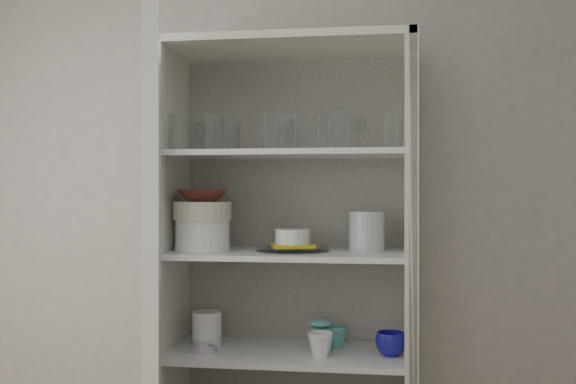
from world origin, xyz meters
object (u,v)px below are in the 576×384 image
Objects in this scene: goblet_1 at (284,135)px; plate_stack_front at (203,235)px; grey_bowl_stack at (367,231)px; mug_white at (320,345)px; yellow_trivet at (293,246)px; mug_blue at (391,344)px; goblet_0 at (202,137)px; glass_platter at (293,249)px; goblet_3 at (358,133)px; cream_bowl at (203,211)px; white_ramekin at (293,236)px; plate_stack_back at (197,236)px; terracotta_bowl at (203,196)px; mug_teal at (336,337)px; pantry_cabinet at (290,327)px; goblet_2 at (327,133)px; teal_jar at (321,336)px; white_canister at (207,329)px; measuring_cups at (200,347)px.

goblet_1 reaches higher than plate_stack_front.
grey_bowl_stack is 0.48m from mug_white.
yellow_trivet is 1.41× the size of mug_blue.
goblet_0 is 0.52× the size of glass_platter.
goblet_3 is 0.71m from cream_bowl.
mug_white is (0.12, -0.08, -0.41)m from white_ramekin.
terracotta_bowl is (0.07, -0.16, 0.17)m from plate_stack_back.
terracotta_bowl is 2.16× the size of mug_teal.
goblet_1 is 0.57m from plate_stack_back.
terracotta_bowl is at bearing -73.05° from goblet_0.
goblet_2 is at bearing 20.50° from pantry_cabinet.
grey_bowl_stack is (0.34, -0.06, -0.40)m from goblet_1.
goblet_0 is 1.02m from mug_teal.
goblet_3 is 0.84m from teal_jar.
goblet_3 is 1.74× the size of mug_teal.
white_ramekin is 1.52× the size of mug_teal.
plate_stack_front is at bearing 172.28° from mug_white.
goblet_2 is 0.45m from grey_bowl_stack.
mug_teal is at bearing 6.52° from white_canister.
plate_stack_front reaches higher than mug_blue.
grey_bowl_stack reaches higher than mug_teal.
mug_blue is at bearing 0.68° from terracotta_bowl.
goblet_3 is at bearing 12.37° from cream_bowl.
mug_white is at bearing -34.62° from yellow_trivet.
terracotta_bowl is (-0.34, -0.11, 0.54)m from pantry_cabinet.
glass_platter is at bearing -160.03° from goblet_3.
goblet_1 is at bearing 23.00° from cream_bowl.
white_ramekin is at bearing -62.47° from goblet_1.
goblet_0 is 1.30× the size of mug_blue.
cream_bowl is at bearing 172.28° from mug_white.
mug_teal is (0.22, -0.01, -0.83)m from goblet_1.
goblet_3 is at bearing 120.95° from grey_bowl_stack.
glass_platter is 2.92× the size of mug_white.
goblet_2 is 1.93× the size of measuring_cups.
teal_jar is (0.11, 0.04, -0.35)m from glass_platter.
mug_blue is 1.26× the size of mug_teal.
teal_jar is (0.13, -0.03, -0.03)m from pantry_cabinet.
white_canister is (-0.36, 0.02, -0.34)m from glass_platter.
mug_blue is 0.25m from mug_teal.
goblet_0 reaches higher than grey_bowl_stack.
cream_bowl is at bearing -170.71° from teal_jar.
goblet_1 reaches higher than grey_bowl_stack.
teal_jar reaches higher than mug_white.
white_ramekin is at bearing -73.63° from pantry_cabinet.
pantry_cabinet is 22.62× the size of mug_teal.
white_canister is at bearing -168.07° from goblet_2.
glass_platter reaches higher than white_canister.
goblet_2 is at bearing 0.29° from goblet_0.
mug_blue is (0.39, -0.03, -0.41)m from white_ramekin.
measuring_cups is 0.62× the size of white_canister.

